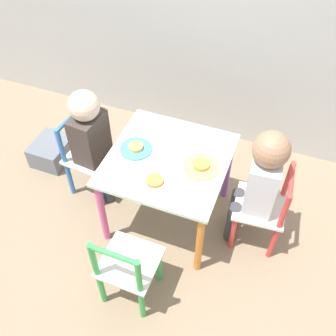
{
  "coord_description": "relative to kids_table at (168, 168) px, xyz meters",
  "views": [
    {
      "loc": [
        0.49,
        -1.27,
        1.91
      ],
      "look_at": [
        0.0,
        0.0,
        0.41
      ],
      "focal_mm": 42.0,
      "sensor_mm": 36.0,
      "label": 1
    }
  ],
  "objects": [
    {
      "name": "chair_blue",
      "position": [
        -0.52,
        0.05,
        -0.16
      ],
      "size": [
        0.28,
        0.28,
        0.52
      ],
      "rotation": [
        0.0,
        0.0,
        1.48
      ],
      "color": "silver",
      "rests_on": "ground_plane"
    },
    {
      "name": "child_right",
      "position": [
        0.46,
        0.04,
        0.05
      ],
      "size": [
        0.23,
        0.21,
        0.77
      ],
      "rotation": [
        0.0,
        0.0,
        -1.49
      ],
      "color": "#38383D",
      "rests_on": "ground_plane"
    },
    {
      "name": "chair_red",
      "position": [
        0.52,
        0.04,
        -0.16
      ],
      "size": [
        0.28,
        0.28,
        0.52
      ],
      "rotation": [
        0.0,
        0.0,
        -1.49
      ],
      "color": "silver",
      "rests_on": "ground_plane"
    },
    {
      "name": "plate_left",
      "position": [
        -0.18,
        0.0,
        0.08
      ],
      "size": [
        0.16,
        0.16,
        0.03
      ],
      "color": "#4C9EE0",
      "rests_on": "kids_table"
    },
    {
      "name": "chair_green",
      "position": [
        -0.0,
        -0.52,
        -0.16
      ],
      "size": [
        0.26,
        0.26,
        0.52
      ],
      "rotation": [
        0.0,
        0.0,
        -3.15
      ],
      "color": "silver",
      "rests_on": "ground_plane"
    },
    {
      "name": "plate_right",
      "position": [
        0.18,
        0.0,
        0.08
      ],
      "size": [
        0.18,
        0.18,
        0.03
      ],
      "color": "#EADB66",
      "rests_on": "kids_table"
    },
    {
      "name": "kids_table",
      "position": [
        0.0,
        0.0,
        0.0
      ],
      "size": [
        0.6,
        0.6,
        0.49
      ],
      "color": "silver",
      "rests_on": "ground_plane"
    },
    {
      "name": "ground_plane",
      "position": [
        0.0,
        0.0,
        -0.41
      ],
      "size": [
        6.0,
        6.0,
        0.0
      ],
      "primitive_type": "plane",
      "color": "#8C755B"
    },
    {
      "name": "plate_front",
      "position": [
        -0.0,
        -0.18,
        0.08
      ],
      "size": [
        0.19,
        0.19,
        0.03
      ],
      "color": "white",
      "rests_on": "kids_table"
    },
    {
      "name": "storage_bin",
      "position": [
        -0.88,
        0.16,
        -0.34
      ],
      "size": [
        0.22,
        0.25,
        0.15
      ],
      "color": "slate",
      "rests_on": "ground_plane"
    },
    {
      "name": "child_left",
      "position": [
        -0.46,
        0.04,
        0.03
      ],
      "size": [
        0.22,
        0.21,
        0.73
      ],
      "rotation": [
        0.0,
        0.0,
        1.48
      ],
      "color": "#38383D",
      "rests_on": "ground_plane"
    }
  ]
}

